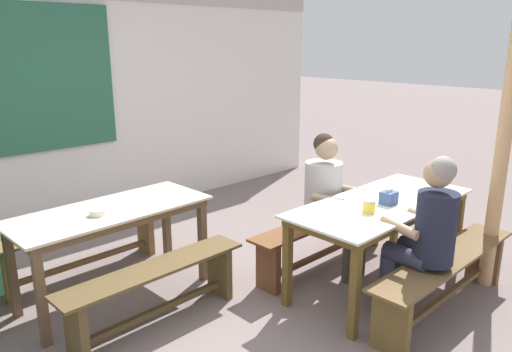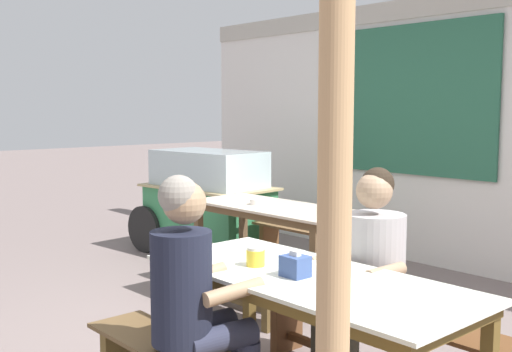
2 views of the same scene
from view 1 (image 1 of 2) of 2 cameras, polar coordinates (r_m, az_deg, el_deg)
The scene contains 14 objects.
ground_plane at distance 3.92m, azimuth -0.24°, elevation -15.53°, with size 40.00×40.00×0.00m, color slate.
backdrop_wall at distance 5.78m, azimuth -20.32°, elevation 8.30°, with size 7.28×0.23×2.65m.
dining_table_far at distance 4.01m, azimuth -16.50°, elevation -4.79°, with size 1.56×0.69×0.76m.
dining_table_near at distance 4.14m, azimuth 14.39°, elevation -3.86°, with size 1.74×0.75×0.76m.
bench_far_back at distance 4.64m, azimuth -19.65°, elevation -7.32°, with size 1.56×0.29×0.46m.
bench_far_front at distance 3.70m, azimuth -11.59°, elevation -12.57°, with size 1.46×0.32×0.46m.
bench_near_back at distance 4.58m, azimuth 7.90°, elevation -6.73°, with size 1.70×0.29×0.46m.
bench_near_front at distance 4.04m, azimuth 21.11°, elevation -10.80°, with size 1.74×0.33×0.46m.
person_near_front at distance 3.71m, azimuth 19.16°, elevation -5.94°, with size 0.42×0.52×1.27m.
person_right_near_table at distance 4.38m, azimuth 8.57°, elevation -2.11°, with size 0.46×0.58×1.24m.
tissue_box at distance 4.06m, azimuth 15.18°, elevation -2.44°, with size 0.12×0.11×0.13m.
condiment_jar at distance 3.82m, azimuth 13.03°, elevation -3.45°, with size 0.10×0.10×0.10m.
soup_bowl at distance 3.86m, azimuth -17.93°, elevation -4.03°, with size 0.13×0.13×0.05m, color silver.
wooden_support_post at distance 4.38m, azimuth 26.79°, elevation 2.99°, with size 0.12×0.12×2.39m, color tan.
Camera 1 is at (-2.31, -2.44, 2.01)m, focal length 34.38 mm.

